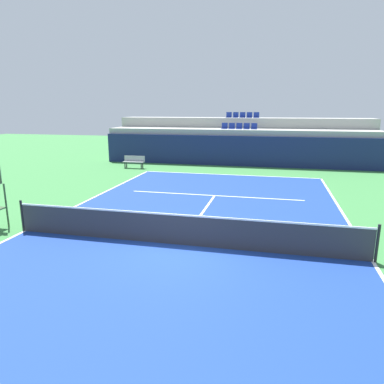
# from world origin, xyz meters

# --- Properties ---
(ground_plane) EXTENTS (80.00, 80.00, 0.00)m
(ground_plane) POSITION_xyz_m (0.00, 0.00, 0.00)
(ground_plane) COLOR #387A3D
(court_surface) EXTENTS (11.00, 24.00, 0.01)m
(court_surface) POSITION_xyz_m (0.00, 0.00, 0.01)
(court_surface) COLOR navy
(court_surface) RESTS_ON ground_plane
(baseline_far) EXTENTS (11.00, 0.10, 0.00)m
(baseline_far) POSITION_xyz_m (0.00, 11.95, 0.01)
(baseline_far) COLOR white
(baseline_far) RESTS_ON court_surface
(sideline_left) EXTENTS (0.10, 24.00, 0.00)m
(sideline_left) POSITION_xyz_m (-5.45, 0.00, 0.01)
(sideline_left) COLOR white
(sideline_left) RESTS_ON court_surface
(sideline_right) EXTENTS (0.10, 24.00, 0.00)m
(sideline_right) POSITION_xyz_m (5.45, 0.00, 0.01)
(sideline_right) COLOR white
(sideline_right) RESTS_ON court_surface
(service_line_far) EXTENTS (8.26, 0.10, 0.00)m
(service_line_far) POSITION_xyz_m (0.00, 6.40, 0.01)
(service_line_far) COLOR white
(service_line_far) RESTS_ON court_surface
(centre_service_line) EXTENTS (0.10, 6.40, 0.00)m
(centre_service_line) POSITION_xyz_m (0.00, 3.20, 0.01)
(centre_service_line) COLOR white
(centre_service_line) RESTS_ON court_surface
(back_wall) EXTENTS (19.83, 0.30, 2.16)m
(back_wall) POSITION_xyz_m (0.00, 15.64, 1.08)
(back_wall) COLOR navy
(back_wall) RESTS_ON ground_plane
(stands_tier_lower) EXTENTS (19.83, 2.40, 2.56)m
(stands_tier_lower) POSITION_xyz_m (0.00, 16.99, 1.28)
(stands_tier_lower) COLOR #9E9E99
(stands_tier_lower) RESTS_ON ground_plane
(stands_tier_upper) EXTENTS (19.83, 2.40, 3.32)m
(stands_tier_upper) POSITION_xyz_m (0.00, 19.39, 1.66)
(stands_tier_upper) COLOR #9E9E99
(stands_tier_upper) RESTS_ON ground_plane
(seating_row_lower) EXTENTS (2.64, 0.44, 0.44)m
(seating_row_lower) POSITION_xyz_m (-0.00, 17.08, 2.68)
(seating_row_lower) COLOR navy
(seating_row_lower) RESTS_ON stands_tier_lower
(seating_row_upper) EXTENTS (2.64, 0.44, 0.44)m
(seating_row_upper) POSITION_xyz_m (-0.00, 19.48, 3.45)
(seating_row_upper) COLOR navy
(seating_row_upper) RESTS_ON stands_tier_upper
(tennis_net) EXTENTS (11.08, 0.08, 1.07)m
(tennis_net) POSITION_xyz_m (0.00, 0.00, 0.51)
(tennis_net) COLOR black
(tennis_net) RESTS_ON court_surface
(player_bench) EXTENTS (1.50, 0.40, 0.85)m
(player_bench) POSITION_xyz_m (-6.80, 13.03, 0.51)
(player_bench) COLOR #99999E
(player_bench) RESTS_ON ground_plane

